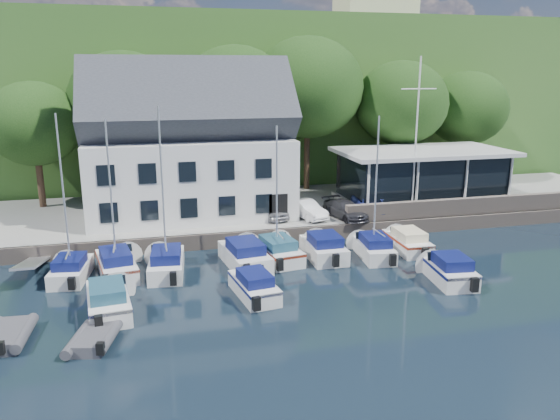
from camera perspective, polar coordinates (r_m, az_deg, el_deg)
The scene contains 34 objects.
ground at distance 26.93m, azimuth 9.47°, elevation -10.20°, with size 180.00×180.00×0.00m, color black.
quay at distance 42.46m, azimuth 0.17°, elevation -0.06°, with size 60.00×13.00×1.00m, color gray.
quay_face at distance 36.43m, azimuth 2.68°, elevation -2.55°, with size 60.00×0.30×1.00m, color #71635A.
hillside at distance 85.01m, azimuth -7.35°, elevation 12.21°, with size 160.00×75.00×16.00m, color #2E5921.
field_patch at distance 94.24m, azimuth -3.06°, elevation 17.47°, with size 50.00×30.00×0.30m, color #5B6532.
farmhouse at distance 81.47m, azimuth 9.92°, elevation 20.56°, with size 10.40×7.00×8.20m, color beige, non-canonical shape.
harbor_building at distance 39.40m, azimuth -9.43°, elevation 5.81°, with size 14.40×8.20×8.70m, color silver, non-canonical shape.
club_pavilion at distance 44.50m, azimuth 14.56°, elevation 3.51°, with size 13.20×7.20×4.10m, color black, non-canonical shape.
seawall at distance 41.44m, azimuth 18.64°, elevation 0.37°, with size 18.00×0.50×1.20m, color #71635A.
gangway at distance 33.89m, azimuth -24.22°, elevation -6.07°, with size 1.20×6.00×1.40m, color silver, non-canonical shape.
car_silver at distance 38.36m, azimuth -1.07°, elevation 0.11°, with size 1.52×3.77×1.28m, color #A0A1A5.
car_white at distance 38.39m, azimuth 2.74°, elevation 0.08°, with size 1.32×3.79×1.25m, color silver.
car_dgrey at distance 38.60m, azimuth 6.83°, elevation 0.05°, with size 1.71×4.21×1.22m, color #2C2C31.
car_blue at distance 40.22m, azimuth 9.45°, elevation 0.66°, with size 1.60×4.05×1.38m, color #313E97.
flagpole at distance 40.27m, azimuth 14.03°, elevation 7.45°, with size 2.66×0.20×11.06m, color silver, non-canonical shape.
tree_0 at distance 44.63m, azimuth -24.10°, elevation 6.19°, with size 6.87×6.87×9.39m, color black, non-canonical shape.
tree_1 at distance 44.82m, azimuth -15.81°, elevation 8.37°, with size 8.51×8.51×11.62m, color black, non-canonical shape.
tree_2 at distance 44.88m, azimuth -4.62°, elevation 9.18°, with size 8.86×8.86×12.11m, color black, non-canonical shape.
tree_3 at distance 47.24m, azimuth 2.87°, elevation 9.97°, with size 9.46×9.46×12.93m, color black, non-canonical shape.
tree_4 at distance 49.10m, azimuth 12.44°, elevation 8.67°, with size 8.02×8.02×10.96m, color black, non-canonical shape.
tree_5 at distance 53.37m, azimuth 18.78°, elevation 8.20°, with size 7.37×7.37×10.07m, color black, non-canonical shape.
boat_r1_0 at distance 31.08m, azimuth -21.58°, elevation 0.38°, with size 1.89×5.31×8.25m, color silver, non-canonical shape.
boat_r1_1 at distance 30.86m, azimuth -17.25°, elevation 1.48°, with size 1.98×6.42×9.12m, color silver, non-canonical shape.
boat_r1_2 at distance 30.40m, azimuth -12.15°, elevation 1.55°, with size 2.03×6.33×9.04m, color silver, non-canonical shape.
boat_r1_3 at distance 31.97m, azimuth -3.71°, elevation -4.47°, with size 2.24×6.52×1.57m, color silver, non-canonical shape.
boat_r1_4 at distance 31.91m, azimuth -0.34°, elevation 2.33°, with size 2.09×6.12×8.88m, color silver, non-canonical shape.
boat_r1_5 at distance 33.31m, azimuth 4.58°, elevation -3.72°, with size 2.20×5.71×1.55m, color silver, non-canonical shape.
boat_r1_6 at distance 32.99m, azimuth 9.99°, elevation 2.31°, with size 1.89×5.94×8.65m, color silver, non-canonical shape.
boat_r1_7 at distance 35.57m, azimuth 13.15°, elevation -3.01°, with size 1.95×5.85×1.40m, color silver, non-canonical shape.
boat_r2_0 at distance 27.22m, azimuth -17.53°, elevation -8.69°, with size 2.02×6.23×1.51m, color silver, non-canonical shape.
boat_r2_2 at distance 27.79m, azimuth -2.74°, elevation -7.66°, with size 1.77×5.48×1.37m, color silver, non-canonical shape.
boat_r2_4 at distance 30.97m, azimuth 17.28°, elevation -5.80°, with size 2.03×5.35×1.52m, color silver, non-canonical shape.
dinghy_0 at distance 26.18m, azimuth -26.63°, elevation -11.47°, with size 1.92×3.20×0.75m, color #3C3C42, non-canonical shape.
dinghy_1 at distance 24.64m, azimuth -18.83°, elevation -12.34°, with size 1.81×3.02×0.70m, color #3C3C42, non-canonical shape.
Camera 1 is at (-10.06, -22.36, 11.13)m, focal length 35.00 mm.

